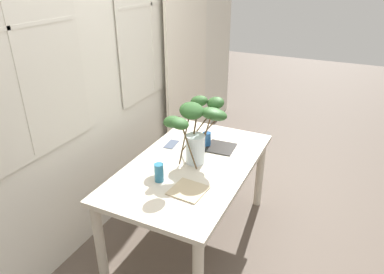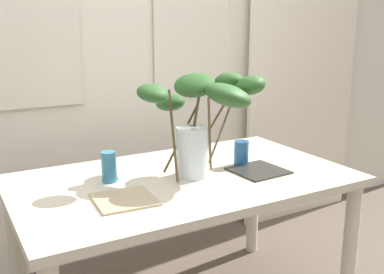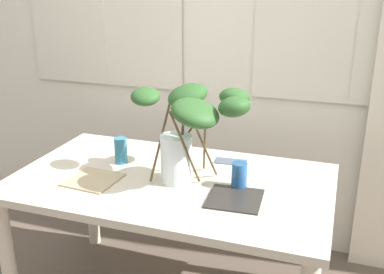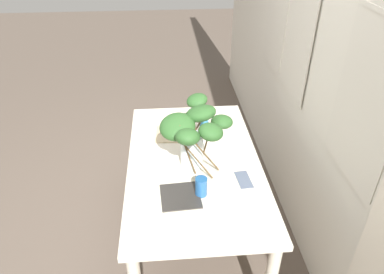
# 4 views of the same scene
# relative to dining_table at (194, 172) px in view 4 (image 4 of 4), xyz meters

# --- Properties ---
(ground) EXTENTS (14.00, 14.00, 0.00)m
(ground) POSITION_rel_dining_table_xyz_m (0.00, 0.00, -0.63)
(ground) COLOR brown
(back_wall_with_windows) EXTENTS (5.88, 0.14, 2.87)m
(back_wall_with_windows) POSITION_rel_dining_table_xyz_m (0.00, 0.83, 0.82)
(back_wall_with_windows) COLOR silver
(back_wall_with_windows) RESTS_ON ground
(dining_table) EXTENTS (1.50, 0.88, 0.72)m
(dining_table) POSITION_rel_dining_table_xyz_m (0.00, 0.00, 0.00)
(dining_table) COLOR beige
(dining_table) RESTS_ON ground
(vase_with_branches) EXTENTS (0.62, 0.50, 0.48)m
(vase_with_branches) POSITION_rel_dining_table_xyz_m (0.10, -0.01, 0.39)
(vase_with_branches) COLOR silver
(vase_with_branches) RESTS_ON dining_table
(drinking_glass_blue_left) EXTENTS (0.07, 0.07, 0.13)m
(drinking_glass_blue_left) POSITION_rel_dining_table_xyz_m (-0.31, 0.10, 0.16)
(drinking_glass_blue_left) COLOR teal
(drinking_glass_blue_left) RESTS_ON dining_table
(drinking_glass_blue_right) EXTENTS (0.07, 0.07, 0.12)m
(drinking_glass_blue_right) POSITION_rel_dining_table_xyz_m (0.33, 0.01, 0.16)
(drinking_glass_blue_right) COLOR #235693
(drinking_glass_blue_right) RESTS_ON dining_table
(plate_square_left) EXTENTS (0.24, 0.24, 0.01)m
(plate_square_left) POSITION_rel_dining_table_xyz_m (-0.34, -0.14, 0.10)
(plate_square_left) COLOR tan
(plate_square_left) RESTS_ON dining_table
(plate_square_right) EXTENTS (0.24, 0.24, 0.01)m
(plate_square_right) POSITION_rel_dining_table_xyz_m (0.34, -0.11, 0.10)
(plate_square_right) COLOR #2D2B28
(plate_square_right) RESTS_ON dining_table
(napkin_folded) EXTENTS (0.17, 0.10, 0.00)m
(napkin_folded) POSITION_rel_dining_table_xyz_m (0.22, 0.29, 0.10)
(napkin_folded) COLOR #4C566B
(napkin_folded) RESTS_ON dining_table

